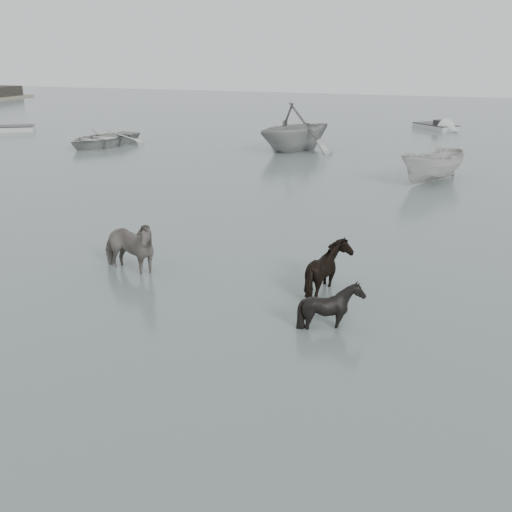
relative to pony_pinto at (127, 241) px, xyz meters
The scene contains 9 objects.
ground 4.00m from the pony_pinto, 28.49° to the right, with size 140.00×140.00×0.00m, color #546461.
pony_pinto is the anchor object (origin of this frame).
pony_dark 5.45m from the pony_pinto, ahead, with size 1.52×1.30×1.54m, color black.
pony_black 6.19m from the pony_pinto, 15.12° to the right, with size 1.04×1.17×1.29m, color black.
rowboat_lead 23.75m from the pony_pinto, 124.65° to the left, with size 3.75×5.25×1.09m, color #B9BAB4.
rowboat_trail 21.86m from the pony_pinto, 94.91° to the left, with size 4.73×5.48×2.89m, color #989A97.
boat_small 16.52m from the pony_pinto, 66.90° to the left, with size 1.55×4.11×1.59m, color #B5B5B0.
skiff_outer 33.24m from the pony_pinto, 136.37° to the left, with size 6.16×1.60×0.75m, color beige, non-canonical shape.
skiff_mid 35.24m from the pony_pinto, 82.07° to the left, with size 4.69×1.60×0.75m, color #ADB0AD, non-canonical shape.
Camera 1 is at (5.40, -12.27, 5.81)m, focal length 45.00 mm.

